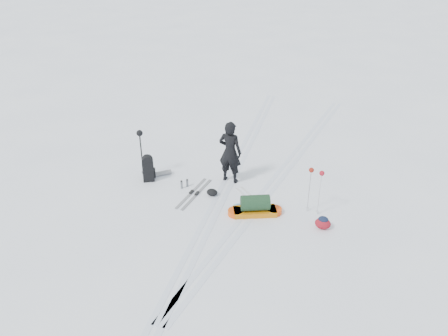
% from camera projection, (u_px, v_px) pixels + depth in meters
% --- Properties ---
extents(ground, '(200.00, 200.00, 0.00)m').
position_uv_depth(ground, '(222.00, 195.00, 12.63)').
color(ground, white).
rests_on(ground, ground).
extents(ski_tracks, '(3.38, 17.97, 0.01)m').
position_uv_depth(ski_tracks, '(250.00, 184.00, 13.18)').
color(ski_tracks, silver).
rests_on(ski_tracks, ground).
extents(skier, '(0.74, 0.52, 1.94)m').
position_uv_depth(skier, '(230.00, 152.00, 12.91)').
color(skier, black).
rests_on(skier, ground).
extents(pulk_sled, '(1.52, 0.97, 0.56)m').
position_uv_depth(pulk_sled, '(255.00, 207.00, 11.69)').
color(pulk_sled, '#C26C0B').
rests_on(pulk_sled, ground).
extents(expedition_rucksack, '(0.70, 0.86, 0.85)m').
position_uv_depth(expedition_rucksack, '(150.00, 169.00, 13.23)').
color(expedition_rucksack, black).
rests_on(expedition_rucksack, ground).
extents(ski_poles_black, '(0.19, 0.19, 1.55)m').
position_uv_depth(ski_poles_black, '(140.00, 139.00, 13.02)').
color(ski_poles_black, black).
rests_on(ski_poles_black, ground).
extents(ski_poles_silver, '(0.42, 0.22, 1.34)m').
position_uv_depth(ski_poles_silver, '(316.00, 177.00, 11.31)').
color(ski_poles_silver, '#ADAFB4').
rests_on(ski_poles_silver, ground).
extents(touring_skis_grey, '(0.44, 1.83, 0.07)m').
position_uv_depth(touring_skis_grey, '(194.00, 193.00, 12.69)').
color(touring_skis_grey, gray).
rests_on(touring_skis_grey, ground).
extents(touring_skis_white, '(1.36, 1.27, 0.06)m').
position_uv_depth(touring_skis_white, '(253.00, 200.00, 12.36)').
color(touring_skis_white, silver).
rests_on(touring_skis_white, ground).
extents(rope_coil, '(0.55, 0.55, 0.06)m').
position_uv_depth(rope_coil, '(240.00, 208.00, 11.99)').
color(rope_coil, '#51A9C4').
rests_on(rope_coil, ground).
extents(small_daypack, '(0.41, 0.31, 0.35)m').
position_uv_depth(small_daypack, '(323.00, 223.00, 11.14)').
color(small_daypack, maroon).
rests_on(small_daypack, ground).
extents(thermos_pair, '(0.19, 0.24, 0.26)m').
position_uv_depth(thermos_pair, '(184.00, 184.00, 12.96)').
color(thermos_pair, slate).
rests_on(thermos_pair, ground).
extents(stuff_sack, '(0.40, 0.36, 0.20)m').
position_uv_depth(stuff_sack, '(212.00, 192.00, 12.57)').
color(stuff_sack, black).
rests_on(stuff_sack, ground).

